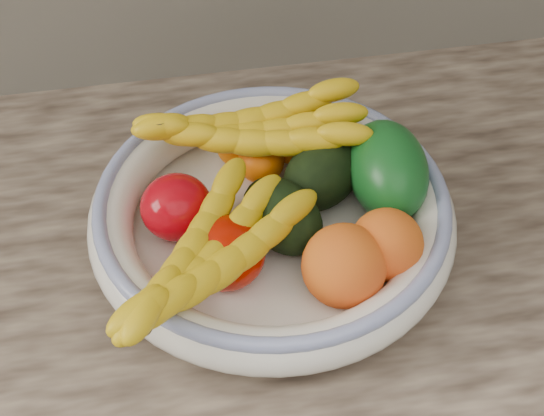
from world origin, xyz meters
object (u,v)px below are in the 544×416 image
at_px(green_mango, 387,170).
at_px(banana_bunch_front, 206,264).
at_px(banana_bunch_back, 251,135).
at_px(fruit_bowl, 272,215).

distance_m(green_mango, banana_bunch_front, 0.23).
xyz_separation_m(banana_bunch_back, banana_bunch_front, (-0.07, -0.17, -0.01)).
xyz_separation_m(green_mango, banana_bunch_front, (-0.21, -0.10, 0.01)).
relative_size(green_mango, banana_bunch_front, 0.47).
bearing_deg(banana_bunch_front, green_mango, -21.73).
bearing_deg(banana_bunch_front, fruit_bowl, -1.46).
bearing_deg(fruit_bowl, banana_bunch_front, -133.62).
xyz_separation_m(fruit_bowl, green_mango, (0.13, 0.02, 0.03)).
relative_size(fruit_bowl, green_mango, 3.03).
distance_m(banana_bunch_back, banana_bunch_front, 0.18).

